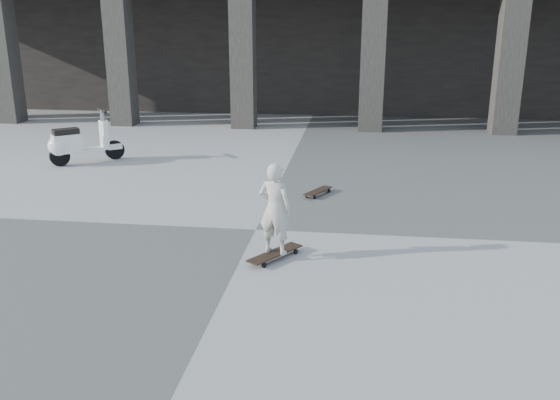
# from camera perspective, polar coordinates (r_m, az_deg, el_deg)

# --- Properties ---
(ground) EXTENTS (90.00, 90.00, 0.00)m
(ground) POSITION_cam_1_polar(r_m,az_deg,el_deg) (8.79, -2.35, -2.87)
(ground) COLOR #4E4E4C
(ground) RESTS_ON ground
(colonnade) EXTENTS (28.00, 8.82, 6.00)m
(colonnade) POSITION_cam_1_polar(r_m,az_deg,el_deg) (21.95, 3.90, 17.11)
(colonnade) COLOR black
(colonnade) RESTS_ON ground
(longboard) EXTENTS (0.66, 0.84, 0.09)m
(longboard) POSITION_cam_1_polar(r_m,az_deg,el_deg) (7.72, -0.48, -5.21)
(longboard) COLOR black
(longboard) RESTS_ON ground
(skateboard_spare) EXTENTS (0.48, 0.72, 0.08)m
(skateboard_spare) POSITION_cam_1_polar(r_m,az_deg,el_deg) (10.50, 3.68, 0.83)
(skateboard_spare) COLOR black
(skateboard_spare) RESTS_ON ground
(child) EXTENTS (0.49, 0.39, 1.19)m
(child) POSITION_cam_1_polar(r_m,az_deg,el_deg) (7.50, -0.50, -0.86)
(child) COLOR beige
(child) RESTS_ON longboard
(scooter) EXTENTS (1.31, 1.16, 1.12)m
(scooter) POSITION_cam_1_polar(r_m,az_deg,el_deg) (13.41, -19.25, 5.14)
(scooter) COLOR black
(scooter) RESTS_ON ground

